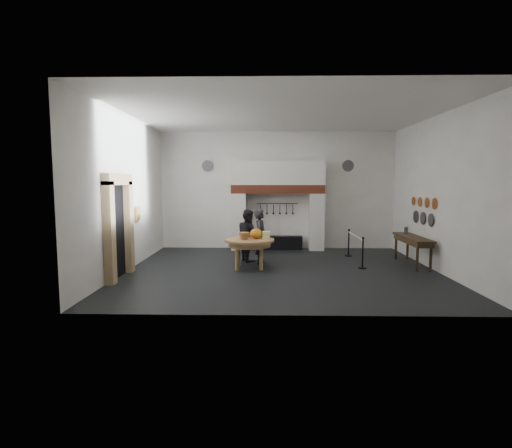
{
  "coord_description": "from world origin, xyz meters",
  "views": [
    {
      "loc": [
        -0.49,
        -11.52,
        2.57
      ],
      "look_at": [
        -0.74,
        0.13,
        1.35
      ],
      "focal_mm": 28.0,
      "sensor_mm": 36.0,
      "label": 1
    }
  ],
  "objects_px": {
    "work_table": "(249,240)",
    "side_table": "(413,237)",
    "visitor_near": "(260,236)",
    "barrier_post_far": "(349,243)",
    "iron_range": "(277,243)",
    "visitor_far": "(248,235)",
    "barrier_post_near": "(363,254)"
  },
  "relations": [
    {
      "from": "visitor_near",
      "to": "visitor_far",
      "type": "xyz_separation_m",
      "value": [
        -0.4,
        0.4,
        -0.02
      ]
    },
    {
      "from": "side_table",
      "to": "barrier_post_near",
      "type": "bearing_deg",
      "value": -162.46
    },
    {
      "from": "work_table",
      "to": "barrier_post_near",
      "type": "distance_m",
      "value": 3.41
    },
    {
      "from": "work_table",
      "to": "side_table",
      "type": "height_order",
      "value": "side_table"
    },
    {
      "from": "visitor_far",
      "to": "side_table",
      "type": "bearing_deg",
      "value": -121.59
    },
    {
      "from": "iron_range",
      "to": "visitor_near",
      "type": "height_order",
      "value": "visitor_near"
    },
    {
      "from": "visitor_near",
      "to": "side_table",
      "type": "bearing_deg",
      "value": -90.63
    },
    {
      "from": "work_table",
      "to": "barrier_post_near",
      "type": "height_order",
      "value": "barrier_post_near"
    },
    {
      "from": "visitor_near",
      "to": "barrier_post_far",
      "type": "xyz_separation_m",
      "value": [
        3.06,
        1.33,
        -0.42
      ]
    },
    {
      "from": "visitor_near",
      "to": "barrier_post_near",
      "type": "relative_size",
      "value": 1.92
    },
    {
      "from": "visitor_far",
      "to": "barrier_post_far",
      "type": "xyz_separation_m",
      "value": [
        3.46,
        0.93,
        -0.4
      ]
    },
    {
      "from": "work_table",
      "to": "side_table",
      "type": "relative_size",
      "value": 0.68
    },
    {
      "from": "barrier_post_far",
      "to": "barrier_post_near",
      "type": "bearing_deg",
      "value": -90.0
    },
    {
      "from": "barrier_post_near",
      "to": "visitor_far",
      "type": "bearing_deg",
      "value": 162.91
    },
    {
      "from": "side_table",
      "to": "barrier_post_near",
      "type": "distance_m",
      "value": 1.79
    },
    {
      "from": "visitor_far",
      "to": "visitor_near",
      "type": "bearing_deg",
      "value": -160.56
    },
    {
      "from": "side_table",
      "to": "barrier_post_far",
      "type": "relative_size",
      "value": 2.44
    },
    {
      "from": "visitor_near",
      "to": "iron_range",
      "type": "bearing_deg",
      "value": -11.61
    },
    {
      "from": "barrier_post_far",
      "to": "iron_range",
      "type": "bearing_deg",
      "value": 149.82
    },
    {
      "from": "visitor_far",
      "to": "side_table",
      "type": "relative_size",
      "value": 0.77
    },
    {
      "from": "visitor_near",
      "to": "barrier_post_near",
      "type": "bearing_deg",
      "value": -101.16
    },
    {
      "from": "visitor_near",
      "to": "visitor_far",
      "type": "relative_size",
      "value": 1.02
    },
    {
      "from": "work_table",
      "to": "visitor_near",
      "type": "bearing_deg",
      "value": 63.11
    },
    {
      "from": "side_table",
      "to": "barrier_post_far",
      "type": "xyz_separation_m",
      "value": [
        -1.66,
        1.48,
        -0.42
      ]
    },
    {
      "from": "barrier_post_near",
      "to": "side_table",
      "type": "bearing_deg",
      "value": 17.54
    },
    {
      "from": "visitor_near",
      "to": "barrier_post_near",
      "type": "distance_m",
      "value": 3.16
    },
    {
      "from": "iron_range",
      "to": "visitor_near",
      "type": "xyz_separation_m",
      "value": [
        -0.62,
        -2.76,
        0.62
      ]
    },
    {
      "from": "visitor_near",
      "to": "side_table",
      "type": "xyz_separation_m",
      "value": [
        4.72,
        -0.14,
        0.0
      ]
    },
    {
      "from": "iron_range",
      "to": "barrier_post_far",
      "type": "bearing_deg",
      "value": -30.18
    },
    {
      "from": "visitor_near",
      "to": "barrier_post_far",
      "type": "height_order",
      "value": "visitor_near"
    },
    {
      "from": "work_table",
      "to": "visitor_far",
      "type": "distance_m",
      "value": 1.04
    },
    {
      "from": "work_table",
      "to": "side_table",
      "type": "xyz_separation_m",
      "value": [
        5.04,
        0.49,
        0.03
      ]
    }
  ]
}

